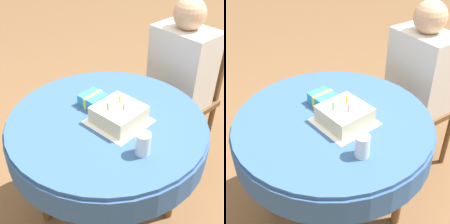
{
  "view_description": "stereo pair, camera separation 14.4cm",
  "coord_description": "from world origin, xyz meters",
  "views": [
    {
      "loc": [
        0.83,
        -0.85,
        1.63
      ],
      "look_at": [
        0.03,
        0.01,
        0.8
      ],
      "focal_mm": 50.0,
      "sensor_mm": 36.0,
      "label": 1
    },
    {
      "loc": [
        0.93,
        -0.74,
        1.63
      ],
      "look_at": [
        0.03,
        0.01,
        0.8
      ],
      "focal_mm": 50.0,
      "sensor_mm": 36.0,
      "label": 2
    }
  ],
  "objects": [
    {
      "name": "ground_plane",
      "position": [
        0.0,
        0.0,
        0.0
      ],
      "size": [
        12.0,
        12.0,
        0.0
      ],
      "primitive_type": "plane",
      "color": "brown"
    },
    {
      "name": "dining_table",
      "position": [
        0.0,
        0.0,
        0.65
      ],
      "size": [
        0.97,
        0.97,
        0.75
      ],
      "color": "#335689",
      "rests_on": "ground_plane"
    },
    {
      "name": "chair",
      "position": [
        -0.05,
        0.81,
        0.5
      ],
      "size": [
        0.45,
        0.45,
        0.9
      ],
      "rotation": [
        0.0,
        0.0,
        -0.1
      ],
      "color": "brown",
      "rests_on": "ground_plane"
    },
    {
      "name": "person",
      "position": [
        -0.06,
        0.72,
        0.7
      ],
      "size": [
        0.4,
        0.36,
        1.16
      ],
      "rotation": [
        0.0,
        0.0,
        -0.1
      ],
      "color": "tan",
      "rests_on": "ground_plane"
    },
    {
      "name": "napkin",
      "position": [
        0.06,
        0.02,
        0.75
      ],
      "size": [
        0.25,
        0.25,
        0.0
      ],
      "color": "white",
      "rests_on": "dining_table"
    },
    {
      "name": "birthday_cake",
      "position": [
        0.06,
        0.02,
        0.79
      ],
      "size": [
        0.2,
        0.2,
        0.12
      ],
      "color": "beige",
      "rests_on": "dining_table"
    },
    {
      "name": "drinking_glass",
      "position": [
        0.27,
        -0.07,
        0.8
      ],
      "size": [
        0.06,
        0.06,
        0.1
      ],
      "color": "silver",
      "rests_on": "dining_table"
    },
    {
      "name": "gift_box",
      "position": [
        -0.13,
        0.04,
        0.77
      ],
      "size": [
        0.11,
        0.12,
        0.06
      ],
      "color": "teal",
      "rests_on": "dining_table"
    }
  ]
}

